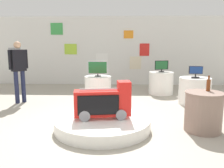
{
  "coord_description": "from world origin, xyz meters",
  "views": [
    {
      "loc": [
        0.54,
        -4.39,
        1.67
      ],
      "look_at": [
        0.34,
        0.69,
        0.8
      ],
      "focal_mm": 37.23,
      "sensor_mm": 36.0,
      "label": 1
    }
  ],
  "objects": [
    {
      "name": "main_display_pedestal",
      "position": [
        0.18,
        0.02,
        0.11
      ],
      "size": [
        1.89,
        1.89,
        0.22
      ],
      "primitive_type": "cylinder",
      "color": "white",
      "rests_on": "ground"
    },
    {
      "name": "bottle_on_side_table",
      "position": [
        2.24,
        0.11,
        0.89
      ],
      "size": [
        0.08,
        0.08,
        0.3
      ],
      "color": "brown",
      "rests_on": "side_table_round"
    },
    {
      "name": "display_pedestal_left_rear",
      "position": [
        1.9,
        3.47,
        0.38
      ],
      "size": [
        0.82,
        0.82,
        0.75
      ],
      "primitive_type": "cylinder",
      "color": "white",
      "rests_on": "ground"
    },
    {
      "name": "ground_plane",
      "position": [
        0.0,
        0.0,
        0.0
      ],
      "size": [
        30.0,
        30.0,
        0.0
      ],
      "primitive_type": "plane",
      "color": "#A8A091"
    },
    {
      "name": "novelty_firetruck_tv",
      "position": [
        0.2,
        0.02,
        0.53
      ],
      "size": [
        1.13,
        0.5,
        0.73
      ],
      "color": "gray",
      "rests_on": "main_display_pedestal"
    },
    {
      "name": "tv_on_right_rear",
      "position": [
        -0.14,
        2.31,
        0.99
      ],
      "size": [
        0.58,
        0.19,
        0.44
      ],
      "color": "black",
      "rests_on": "display_pedestal_right_rear"
    },
    {
      "name": "tv_on_center_rear",
      "position": [
        2.62,
        2.12,
        0.92
      ],
      "size": [
        0.37,
        0.23,
        0.32
      ],
      "color": "black",
      "rests_on": "display_pedestal_center_rear"
    },
    {
      "name": "display_pedestal_center_rear",
      "position": [
        2.62,
        2.12,
        0.38
      ],
      "size": [
        0.87,
        0.87,
        0.75
      ],
      "primitive_type": "cylinder",
      "color": "white",
      "rests_on": "ground"
    },
    {
      "name": "back_wall_display",
      "position": [
        -0.01,
        5.34,
        1.4
      ],
      "size": [
        10.37,
        0.13,
        2.8
      ],
      "color": "silver",
      "rests_on": "ground"
    },
    {
      "name": "display_pedestal_right_rear",
      "position": [
        -0.14,
        2.31,
        0.38
      ],
      "size": [
        0.77,
        0.77,
        0.75
      ],
      "primitive_type": "cylinder",
      "color": "white",
      "rests_on": "ground"
    },
    {
      "name": "tv_on_left_rear",
      "position": [
        1.9,
        3.46,
        0.96
      ],
      "size": [
        0.47,
        0.2,
        0.38
      ],
      "color": "black",
      "rests_on": "display_pedestal_left_rear"
    },
    {
      "name": "shopper_browsing_near_truck",
      "position": [
        -2.36,
        2.06,
        1.03
      ],
      "size": [
        0.4,
        0.44,
        1.75
      ],
      "color": "#1E233F",
      "rests_on": "ground"
    },
    {
      "name": "side_table_round",
      "position": [
        2.13,
        -0.0,
        0.39
      ],
      "size": [
        0.72,
        0.72,
        0.77
      ],
      "color": "gray",
      "rests_on": "ground"
    }
  ]
}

